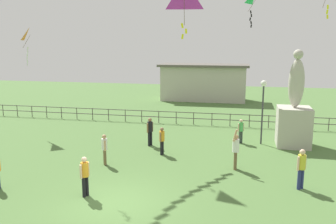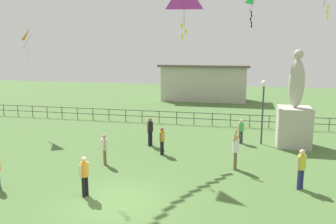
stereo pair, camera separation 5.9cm
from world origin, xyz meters
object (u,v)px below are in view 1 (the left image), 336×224
Objects in this scene: statue_monument at (294,118)px; person_3 at (301,166)px; person_4 at (236,149)px; person_6 at (162,139)px; person_7 at (150,130)px; person_1 at (241,129)px; person_0 at (85,174)px; kite_5 at (30,36)px; lamppost at (263,97)px; person_5 at (105,147)px.

statue_monument is 3.28× the size of person_3.
person_4 reaches higher than person_6.
person_7 is at bearing -167.97° from statue_monument.
person_4 is at bearing 145.72° from person_3.
statue_monument is at bearing 1.56° from person_1.
person_0 is 0.65× the size of kite_5.
person_1 is 5.56m from person_7.
lamppost reaches higher than person_6.
kite_5 is (-7.71, 6.18, 5.62)m from person_5.
person_1 is at bearing -178.44° from statue_monument.
person_5 is at bearing -109.65° from person_7.
person_5 is (-6.64, -5.48, 0.04)m from person_1.
person_1 is 4.78m from person_4.
kite_5 is at bearing 177.97° from statue_monument.
person_6 is at bearing -148.32° from lamppost.
person_5 is at bearing -137.50° from person_6.
person_1 is at bearing 57.16° from person_0.
person_7 is (-6.52, -1.80, -1.90)m from lamppost.
person_0 is 7.56m from person_7.
person_3 is at bearing -7.27° from person_5.
person_7 is (-7.85, 4.96, -0.02)m from person_3.
person_6 is (1.75, 5.98, -0.07)m from person_0.
person_1 is 0.59× the size of kite_5.
person_7 is (-5.10, 3.08, -0.05)m from person_4.
lamppost is at bearing 31.68° from person_6.
person_4 is (-1.42, -4.89, -1.85)m from lamppost.
person_4 is 0.80× the size of kite_5.
person_7 is 10.89m from kite_5.
person_1 is 0.96× the size of person_5.
person_1 is 15.44m from kite_5.
person_0 is 7.28m from person_4.
person_1 is at bearing -2.80° from kite_5.
kite_5 is (-15.58, 0.59, 3.65)m from lamppost.
person_6 is 1.89m from person_7.
lamppost is 2.24× the size of person_3.
person_6 is (-4.01, 1.54, -0.14)m from person_4.
person_4 is at bearing -106.16° from lamppost.
lamppost is at bearing -2.17° from kite_5.
person_5 is at bearing 100.38° from person_0.
person_6 is at bearing 42.50° from person_5.
person_5 is (-0.69, 3.75, -0.05)m from person_0.
person_3 is at bearing -34.28° from person_4.
person_0 is at bearing -134.06° from statue_monument.
person_0 is 0.81× the size of person_4.
person_4 reaches higher than person_7.
person_0 is at bearing -163.17° from person_3.
person_0 is at bearing -106.32° from person_6.
person_3 is at bearing -32.27° from person_7.
person_3 is 9.28m from person_5.
lamppost is 5.41m from person_4.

